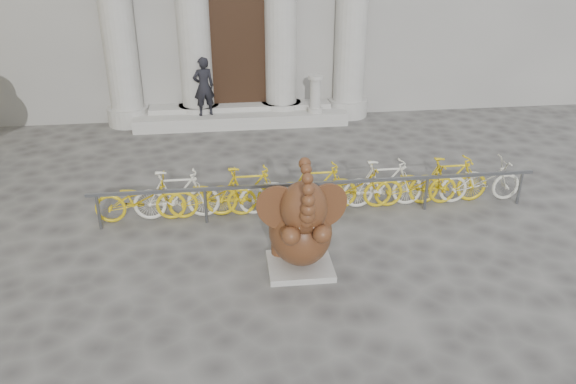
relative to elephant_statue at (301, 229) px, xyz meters
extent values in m
plane|color=#474442|center=(-0.56, -1.64, -0.77)|extent=(80.00, 80.00, 0.00)
cube|color=black|center=(-0.56, 8.28, 1.53)|extent=(2.40, 0.16, 4.00)
cube|color=#A8A59E|center=(-0.56, 7.76, -0.59)|extent=(6.00, 1.20, 0.36)
cube|color=#A8A59E|center=(0.00, 0.03, -0.72)|extent=(1.08, 0.97, 0.11)
ellipsoid|color=black|center=(0.00, 0.27, -0.35)|extent=(0.90, 0.86, 0.68)
ellipsoid|color=black|center=(0.00, 0.06, -0.05)|extent=(1.04, 1.29, 1.10)
cylinder|color=black|center=(-0.28, 0.41, -0.53)|extent=(0.32, 0.32, 0.28)
cylinder|color=black|center=(0.29, 0.40, -0.53)|extent=(0.32, 0.32, 0.28)
cylinder|color=black|center=(-0.24, -0.37, 0.16)|extent=(0.26, 0.64, 0.42)
cylinder|color=black|center=(0.23, -0.37, 0.16)|extent=(0.26, 0.64, 0.42)
ellipsoid|color=black|center=(0.00, -0.33, 0.54)|extent=(0.73, 0.69, 0.85)
cylinder|color=black|center=(-0.36, -0.19, 0.50)|extent=(0.70, 0.28, 0.72)
cylinder|color=black|center=(0.36, -0.20, 0.50)|extent=(0.71, 0.26, 0.72)
cone|color=beige|center=(-0.13, -0.54, 0.37)|extent=(0.13, 0.25, 0.11)
cone|color=beige|center=(0.12, -0.54, 0.37)|extent=(0.14, 0.25, 0.11)
cube|color=slate|center=(0.63, 1.87, -0.07)|extent=(8.69, 0.06, 0.06)
cylinder|color=slate|center=(-3.51, 1.87, -0.42)|extent=(0.06, 0.06, 0.70)
cylinder|color=slate|center=(-1.54, 1.87, -0.42)|extent=(0.06, 0.06, 0.70)
cylinder|color=slate|center=(0.63, 1.87, -0.42)|extent=(0.06, 0.06, 0.70)
cylinder|color=slate|center=(2.80, 1.87, -0.42)|extent=(0.06, 0.06, 0.70)
cylinder|color=slate|center=(4.77, 1.87, -0.42)|extent=(0.06, 0.06, 0.70)
imported|color=gold|center=(-2.77, 2.12, -0.27)|extent=(1.70, 0.50, 1.00)
imported|color=silver|center=(-2.09, 2.12, -0.27)|extent=(1.66, 0.47, 1.00)
imported|color=gold|center=(-1.41, 2.12, -0.27)|extent=(1.70, 0.50, 1.00)
imported|color=gold|center=(-0.73, 2.12, -0.27)|extent=(1.66, 0.47, 1.00)
imported|color=silver|center=(-0.05, 2.12, -0.27)|extent=(1.70, 0.50, 1.00)
imported|color=gold|center=(0.63, 2.12, -0.27)|extent=(1.66, 0.47, 1.00)
imported|color=gold|center=(1.31, 2.12, -0.27)|extent=(1.70, 0.50, 1.00)
imported|color=silver|center=(1.99, 2.12, -0.27)|extent=(1.66, 0.47, 1.00)
imported|color=gold|center=(2.67, 2.12, -0.27)|extent=(1.70, 0.50, 1.00)
imported|color=gold|center=(3.35, 2.12, -0.27)|extent=(1.66, 0.47, 1.00)
imported|color=silver|center=(4.03, 2.12, -0.27)|extent=(1.70, 0.50, 1.00)
imported|color=black|center=(-1.57, 7.59, 0.40)|extent=(0.67, 0.53, 1.62)
cylinder|color=#A8A59E|center=(1.53, 7.46, -0.35)|extent=(0.43, 0.43, 0.13)
cylinder|color=#A8A59E|center=(1.53, 7.46, 0.08)|extent=(0.30, 0.30, 0.98)
cylinder|color=#A8A59E|center=(1.53, 7.46, 0.60)|extent=(0.43, 0.43, 0.11)
camera|label=1|loc=(-1.20, -7.76, 4.37)|focal=35.00mm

